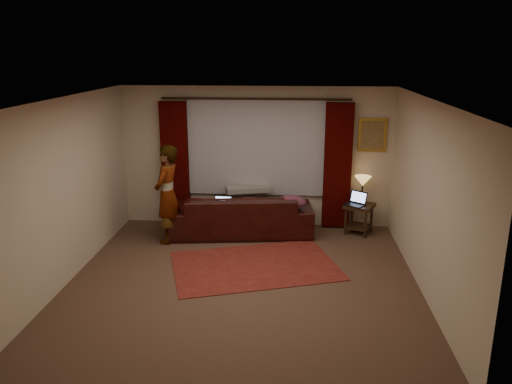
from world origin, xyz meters
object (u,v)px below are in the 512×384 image
laptop_sofa (222,204)px  laptop_table (355,199)px  sofa (241,206)px  person (167,194)px  tiffany_lamp (362,189)px  end_table (359,219)px

laptop_sofa → laptop_table: 2.37m
sofa → laptop_sofa: 0.43m
laptop_table → person: (-3.23, -0.59, 0.18)m
sofa → tiffany_lamp: bearing=-178.1°
end_table → tiffany_lamp: size_ratio=1.14×
laptop_sofa → sofa: bearing=48.6°
laptop_table → laptop_sofa: bearing=-131.7°
laptop_sofa → tiffany_lamp: size_ratio=0.73×
end_table → laptop_table: bearing=-146.1°
end_table → laptop_table: laptop_table is taller
laptop_sofa → person: bearing=-160.2°
tiffany_lamp → person: size_ratio=0.28×
laptop_table → person: 3.29m
tiffany_lamp → laptop_sofa: bearing=-166.3°
sofa → laptop_sofa: sofa is taller
sofa → person: person is taller
laptop_table → person: person is taller
end_table → laptop_table: size_ratio=1.53×
end_table → tiffany_lamp: tiffany_lamp is taller
end_table → tiffany_lamp: bearing=70.5°
laptop_table → sofa: bearing=-138.0°
sofa → tiffany_lamp: size_ratio=5.27×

